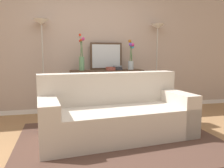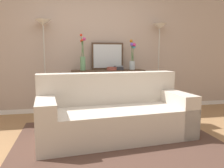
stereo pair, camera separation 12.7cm
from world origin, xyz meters
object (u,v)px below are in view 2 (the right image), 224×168
at_px(floor_lamp_left, 44,41).
at_px(book_row_under_console, 89,110).
at_px(console_table, 108,83).
at_px(vase_short_flowers, 132,58).
at_px(vase_tall_flowers, 83,59).
at_px(wall_mirror, 108,56).
at_px(floor_lamp_right, 159,43).
at_px(fruit_bowl, 112,69).
at_px(couch, 114,114).
at_px(book_stack, 118,68).

distance_m(floor_lamp_left, book_row_under_console, 1.57).
relative_size(console_table, floor_lamp_left, 0.80).
height_order(vase_short_flowers, book_row_under_console, vase_short_flowers).
relative_size(floor_lamp_left, vase_tall_flowers, 2.61).
distance_m(floor_lamp_left, vase_short_flowers, 1.72).
bearing_deg(wall_mirror, vase_short_flowers, -16.27).
bearing_deg(floor_lamp_right, wall_mirror, 175.60).
xyz_separation_m(console_table, book_row_under_console, (-0.38, 0.00, -0.53)).
bearing_deg(console_table, floor_lamp_left, 177.24).
bearing_deg(floor_lamp_right, floor_lamp_left, 180.00).
relative_size(floor_lamp_left, floor_lamp_right, 1.01).
height_order(console_table, vase_tall_flowers, vase_tall_flowers).
distance_m(console_table, vase_short_flowers, 0.70).
height_order(floor_lamp_right, vase_tall_flowers, floor_lamp_right).
bearing_deg(wall_mirror, fruit_bowl, -81.36).
bearing_deg(couch, vase_tall_flowers, 104.90).
bearing_deg(book_row_under_console, book_stack, -8.10).
relative_size(couch, floor_lamp_right, 1.22).
bearing_deg(console_table, vase_tall_flowers, -177.08).
xyz_separation_m(book_stack, book_row_under_console, (-0.57, 0.08, -0.83)).
bearing_deg(fruit_bowl, couch, -99.93).
relative_size(wall_mirror, vase_short_flowers, 1.08).
distance_m(couch, book_row_under_console, 1.33).
bearing_deg(console_table, couch, -96.84).
distance_m(couch, console_table, 1.32).
xyz_separation_m(wall_mirror, book_row_under_console, (-0.40, -0.14, -1.06)).
bearing_deg(floor_lamp_left, book_stack, -5.71).
relative_size(console_table, fruit_bowl, 7.39).
relative_size(couch, vase_short_flowers, 3.63).
bearing_deg(vase_tall_flowers, book_stack, -4.71).
distance_m(vase_short_flowers, book_stack, 0.37).
xyz_separation_m(vase_short_flowers, book_row_under_console, (-0.87, 0.00, -1.02)).
relative_size(book_stack, book_row_under_console, 0.49).
relative_size(floor_lamp_right, book_row_under_console, 4.47).
bearing_deg(couch, vase_short_flowers, 63.25).
bearing_deg(vase_short_flowers, floor_lamp_left, 178.05).
bearing_deg(wall_mirror, couch, -96.84).
distance_m(floor_lamp_left, vase_tall_flowers, 0.78).
bearing_deg(book_row_under_console, vase_short_flowers, -0.01).
xyz_separation_m(floor_lamp_right, vase_tall_flowers, (-1.56, -0.08, -0.32)).
bearing_deg(fruit_bowl, floor_lamp_right, 8.80).
bearing_deg(vase_tall_flowers, floor_lamp_right, 3.01).
height_order(floor_lamp_right, fruit_bowl, floor_lamp_right).
relative_size(console_table, vase_tall_flowers, 2.08).
bearing_deg(book_row_under_console, console_table, -0.00).
bearing_deg(fruit_bowl, vase_short_flowers, 12.91).
height_order(couch, floor_lamp_right, floor_lamp_right).
bearing_deg(floor_lamp_left, couch, -52.22).
bearing_deg(fruit_bowl, wall_mirror, 98.64).
bearing_deg(vase_short_flowers, floor_lamp_right, 5.64).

